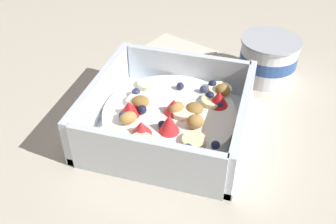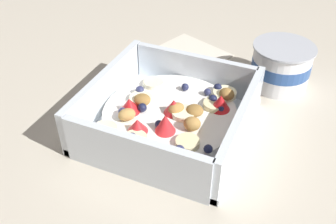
# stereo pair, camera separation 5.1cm
# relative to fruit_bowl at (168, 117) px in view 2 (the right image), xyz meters

# --- Properties ---
(ground_plane) EXTENTS (2.40, 2.40, 0.00)m
(ground_plane) POSITION_rel_fruit_bowl_xyz_m (-0.00, 0.00, -0.02)
(ground_plane) COLOR beige
(fruit_bowl) EXTENTS (0.20, 0.20, 0.07)m
(fruit_bowl) POSITION_rel_fruit_bowl_xyz_m (0.00, 0.00, 0.00)
(fruit_bowl) COLOR white
(fruit_bowl) RESTS_ON ground
(yogurt_cup) EXTENTS (0.09, 0.09, 0.07)m
(yogurt_cup) POSITION_rel_fruit_bowl_xyz_m (-0.17, 0.12, 0.01)
(yogurt_cup) COLOR white
(yogurt_cup) RESTS_ON ground
(folded_napkin) EXTENTS (0.15, 0.15, 0.01)m
(folded_napkin) POSITION_rel_fruit_bowl_xyz_m (-0.20, -0.05, -0.02)
(folded_napkin) COLOR silver
(folded_napkin) RESTS_ON ground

